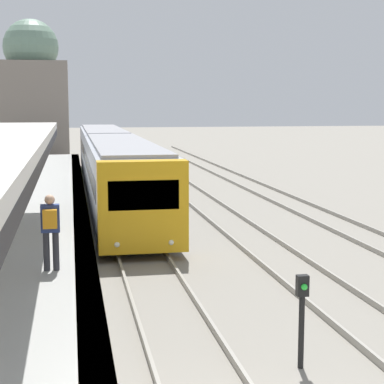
{
  "coord_description": "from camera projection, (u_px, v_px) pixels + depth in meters",
  "views": [
    {
      "loc": [
        -1.98,
        -7.2,
        4.5
      ],
      "look_at": [
        1.95,
        13.61,
        1.6
      ],
      "focal_mm": 60.0,
      "sensor_mm": 36.0,
      "label": 1
    }
  ],
  "objects": [
    {
      "name": "distant_domed_building",
      "position": [
        32.0,
        96.0,
        51.07
      ],
      "size": [
        5.63,
        5.63,
        11.17
      ],
      "color": "slate",
      "rests_on": "ground_plane"
    },
    {
      "name": "train_near",
      "position": [
        111.0,
        160.0,
        32.8
      ],
      "size": [
        2.6,
        30.15,
        3.03
      ],
      "color": "gold",
      "rests_on": "ground_plane"
    },
    {
      "name": "person_on_platform",
      "position": [
        50.0,
        226.0,
        13.78
      ],
      "size": [
        0.4,
        0.4,
        1.66
      ],
      "color": "#2D2D33",
      "rests_on": "station_platform"
    },
    {
      "name": "signal_post_near",
      "position": [
        302.0,
        310.0,
        10.9
      ],
      "size": [
        0.2,
        0.21,
        1.64
      ],
      "color": "black",
      "rests_on": "ground_plane"
    }
  ]
}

